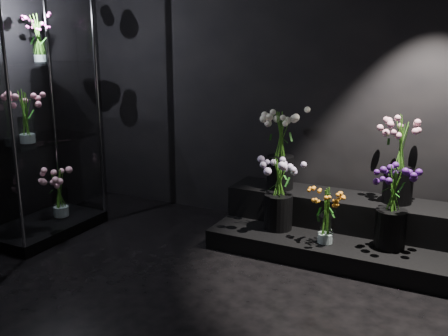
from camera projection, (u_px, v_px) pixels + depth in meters
The scene contains 12 objects.
floor at pixel (147, 307), 3.43m from camera, with size 4.00×4.00×0.00m, color black.
wall_back at pixel (262, 81), 4.81m from camera, with size 4.00×4.00×0.00m, color black.
display_riser at pixel (335, 227), 4.39m from camera, with size 2.00×0.89×0.44m.
display_case at pixel (34, 111), 4.47m from camera, with size 0.63×1.05×2.32m.
bouquet_orange_bells at pixel (326, 215), 4.03m from camera, with size 0.31×0.31×0.47m.
bouquet_lilac at pixel (279, 189), 4.32m from camera, with size 0.40×0.40×0.63m.
bouquet_purple at pixel (393, 203), 3.91m from camera, with size 0.38×0.38×0.68m.
bouquet_cream_roses at pixel (281, 143), 4.54m from camera, with size 0.40×0.40×0.75m.
bouquet_pink_roses at pixel (401, 154), 4.13m from camera, with size 0.46×0.46×0.74m.
bouquet_case_pink at pixel (25, 116), 4.33m from camera, with size 0.33×0.33×0.46m.
bouquet_case_magenta at pixel (38, 38), 4.48m from camera, with size 0.27×0.27×0.41m.
bouquet_case_base_pink at pixel (60, 192), 4.83m from camera, with size 0.42×0.42×0.47m.
Camera 1 is at (1.87, -2.52, 1.78)m, focal length 40.00 mm.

